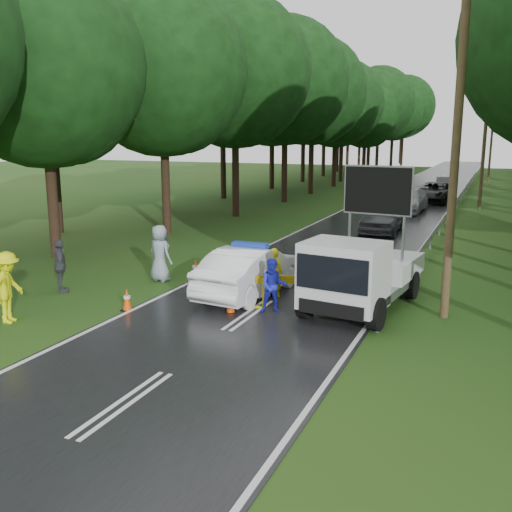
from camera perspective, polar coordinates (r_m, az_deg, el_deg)
The scene contains 24 objects.
ground at distance 16.55m, azimuth -0.71°, elevation -5.93°, with size 160.00×160.00×0.00m, color #174213.
road at distance 45.14m, azimuth 14.86°, elevation 5.22°, with size 7.00×140.00×0.02m, color black.
guardrail at distance 44.38m, azimuth 19.58°, elevation 5.51°, with size 0.12×60.06×0.70m.
utility_pole_near at distance 16.44m, azimuth 19.43°, elevation 11.23°, with size 1.40×0.24×10.00m.
utility_pole_mid at distance 42.42m, azimuth 21.92°, elevation 11.19°, with size 1.40×0.24×10.00m.
utility_pole_far at distance 68.41m, azimuth 22.52°, elevation 11.18°, with size 1.40×0.24×10.00m.
tree_left_near at distance 22.59m, azimuth -20.96°, elevation 17.52°, with size 7.92×7.92×11.52m.
police_sedan at distance 18.34m, azimuth -0.58°, elevation -1.54°, with size 2.05×4.91×1.74m.
work_truck at distance 16.98m, azimuth 10.32°, elevation -1.72°, with size 2.90×5.43×4.14m.
barrier at distance 16.94m, azimuth 3.13°, elevation -2.80°, with size 2.31×0.95×1.02m.
officer at distance 18.12m, azimuth 1.78°, elevation -1.69°, with size 0.59×0.39×1.61m, color #D8D70B.
civilian at distance 16.56m, azimuth 1.74°, elevation -3.00°, with size 0.79×0.61×1.62m, color #1C23B8.
bystander_left at distance 17.10m, azimuth -23.58°, elevation -2.89°, with size 1.29×0.74×2.00m, color #EAF70D.
bystander_mid at distance 19.75m, azimuth -18.97°, elevation -0.97°, with size 1.03×0.43×1.76m, color #3E3F45.
bystander_right at distance 20.42m, azimuth -9.59°, elevation 0.29°, with size 0.98×0.64×2.00m, color #84949F.
queue_car_first at distance 31.03m, azimuth 12.54°, elevation 3.84°, with size 1.91×4.75×1.62m, color #42444A.
queue_car_second at distance 39.63m, azimuth 14.92°, elevation 5.42°, with size 2.18×5.35×1.55m, color #9B9FA3.
queue_car_third at distance 45.44m, azimuth 17.32°, elevation 6.08°, with size 2.54×5.50×1.53m, color black.
queue_car_fourth at distance 54.23m, azimuth 18.31°, elevation 6.80°, with size 1.40×4.01×1.32m, color #43464B.
cone_near_left at distance 17.31m, azimuth -12.77°, elevation -4.28°, with size 0.32×0.32×0.68m.
cone_center at distance 16.69m, azimuth -2.56°, elevation -4.67°, with size 0.30×0.30×0.64m.
cone_far at distance 19.17m, azimuth 6.21°, elevation -2.29°, with size 0.37×0.37×0.78m.
cone_left_mid at distance 20.50m, azimuth -6.05°, elevation -1.33°, with size 0.37×0.37×0.79m.
cone_right at distance 18.47m, azimuth 11.88°, elevation -2.99°, with size 0.38×0.38×0.81m.
Camera 1 is at (6.34, -14.40, 5.13)m, focal length 40.00 mm.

